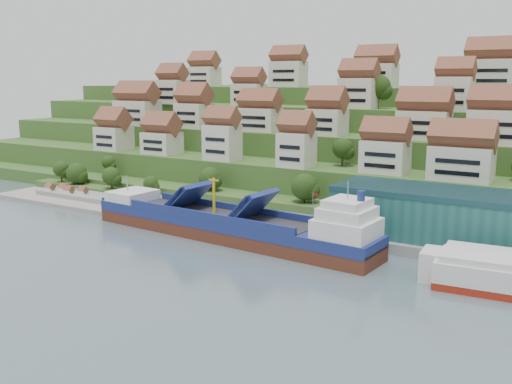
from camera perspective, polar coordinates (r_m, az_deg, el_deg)
The scene contains 10 objects.
ground at distance 124.02m, azimuth -3.94°, elevation -4.64°, with size 300.00×300.00×0.00m, color slate.
quay at distance 126.81m, azimuth 7.44°, elevation -3.83°, with size 180.00×14.00×2.20m, color gray.
pebble_beach at distance 170.92m, azimuth -17.63°, elevation -0.56°, with size 45.00×20.00×1.00m, color gray.
hillside at distance 213.62m, azimuth 12.31°, elevation 4.73°, with size 260.00×128.00×31.00m.
hillside_village at distance 171.44m, azimuth 8.26°, elevation 7.92°, with size 159.00×62.17×29.18m.
hillside_trees at distance 163.07m, azimuth 3.16°, elevation 5.33°, with size 143.18×62.84×32.29m.
warehouse at distance 118.53m, azimuth 22.21°, elevation -2.61°, with size 60.00×15.00×10.00m, color #225C58.
flagpole at distance 121.77m, azimuth 5.74°, elevation -1.62°, with size 1.28×0.16×8.00m.
beach_huts at distance 171.32m, azimuth -18.42°, elevation -0.04°, with size 14.40×3.70×2.20m.
cargo_ship at distance 121.98m, azimuth -2.20°, elevation -3.44°, with size 69.88×15.77×15.25m.
Camera 1 is at (69.18, -97.22, 33.79)m, focal length 40.00 mm.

